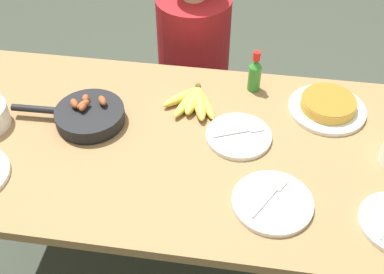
# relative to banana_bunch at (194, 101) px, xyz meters

# --- Properties ---
(ground_plane) EXTENTS (14.00, 14.00, 0.00)m
(ground_plane) POSITION_rel_banana_bunch_xyz_m (0.02, -0.19, -0.78)
(ground_plane) COLOR #383D33
(dining_table) EXTENTS (1.73, 0.83, 0.76)m
(dining_table) POSITION_rel_banana_bunch_xyz_m (0.02, -0.19, -0.12)
(dining_table) COLOR olive
(dining_table) RESTS_ON ground_plane
(banana_bunch) EXTENTS (0.21, 0.19, 0.04)m
(banana_bunch) POSITION_rel_banana_bunch_xyz_m (0.00, 0.00, 0.00)
(banana_bunch) COLOR gold
(banana_bunch) RESTS_ON dining_table
(skillet) EXTENTS (0.38, 0.23, 0.08)m
(skillet) POSITION_rel_banana_bunch_xyz_m (-0.34, -0.14, 0.01)
(skillet) COLOR black
(skillet) RESTS_ON dining_table
(frittata_plate_center) EXTENTS (0.26, 0.26, 0.05)m
(frittata_plate_center) POSITION_rel_banana_bunch_xyz_m (0.46, 0.04, 0.00)
(frittata_plate_center) COLOR silver
(frittata_plate_center) RESTS_ON dining_table
(empty_plate_far_left) EXTENTS (0.21, 0.21, 0.02)m
(empty_plate_far_left) POSITION_rel_banana_bunch_xyz_m (0.17, -0.14, -0.01)
(empty_plate_far_left) COLOR silver
(empty_plate_far_left) RESTS_ON dining_table
(empty_plate_far_right) EXTENTS (0.23, 0.23, 0.02)m
(empty_plate_far_right) POSITION_rel_banana_bunch_xyz_m (0.28, -0.40, -0.01)
(empty_plate_far_right) COLOR silver
(empty_plate_far_right) RESTS_ON dining_table
(hot_sauce_bottle) EXTENTS (0.05, 0.05, 0.16)m
(hot_sauce_bottle) POSITION_rel_banana_bunch_xyz_m (0.20, 0.12, 0.05)
(hot_sauce_bottle) COLOR #337F2D
(hot_sauce_bottle) RESTS_ON dining_table
(person_figure) EXTENTS (0.35, 0.35, 1.16)m
(person_figure) POSITION_rel_banana_bunch_xyz_m (-0.08, 0.50, -0.30)
(person_figure) COLOR black
(person_figure) RESTS_ON ground_plane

